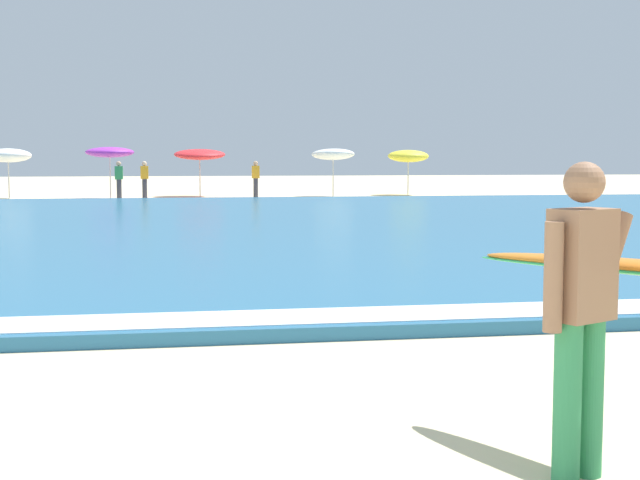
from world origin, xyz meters
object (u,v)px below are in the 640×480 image
(beach_umbrella_2, at_px, (110,152))
(beach_umbrella_4, at_px, (333,154))
(beach_umbrella_5, at_px, (408,156))
(beach_umbrella_1, at_px, (8,155))
(beachgoer_near_row_left, at_px, (256,178))
(beachgoer_near_row_mid, at_px, (145,179))
(surfer_with_board, at_px, (608,289))
(beachgoer_near_row_right, at_px, (119,179))
(beach_umbrella_3, at_px, (200,154))

(beach_umbrella_2, distance_m, beach_umbrella_4, 9.67)
(beach_umbrella_5, bearing_deg, beach_umbrella_1, -177.59)
(beachgoer_near_row_left, distance_m, beachgoer_near_row_mid, 4.71)
(beachgoer_near_row_mid, bearing_deg, beachgoer_near_row_left, 5.38)
(beach_umbrella_1, distance_m, beach_umbrella_5, 17.63)
(surfer_with_board, height_order, beach_umbrella_5, beach_umbrella_5)
(beachgoer_near_row_right, bearing_deg, beachgoer_near_row_left, 11.82)
(beach_umbrella_3, relative_size, beachgoer_near_row_right, 1.45)
(beach_umbrella_1, bearing_deg, beachgoer_near_row_left, -5.75)
(beach_umbrella_2, height_order, beach_umbrella_4, beach_umbrella_2)
(beach_umbrella_3, bearing_deg, beach_umbrella_4, -10.10)
(beachgoer_near_row_left, xyz_separation_m, beachgoer_near_row_mid, (-4.69, -0.44, 0.00))
(beach_umbrella_5, relative_size, beachgoer_near_row_right, 1.33)
(beach_umbrella_5, distance_m, beachgoer_near_row_mid, 12.18)
(beachgoer_near_row_left, relative_size, beachgoer_near_row_right, 1.00)
(beachgoer_near_row_left, xyz_separation_m, beachgoer_near_row_right, (-5.69, -1.19, 0.00))
(beachgoer_near_row_left, bearing_deg, beach_umbrella_4, 12.01)
(beach_umbrella_5, bearing_deg, beach_umbrella_2, -173.76)
(beach_umbrella_4, bearing_deg, beach_umbrella_2, -177.47)
(beachgoer_near_row_right, bearing_deg, beach_umbrella_1, 154.41)
(beach_umbrella_2, xyz_separation_m, beach_umbrella_5, (13.38, 1.46, -0.16))
(beach_umbrella_1, xyz_separation_m, beachgoer_near_row_right, (4.67, -2.23, -0.97))
(beach_umbrella_2, bearing_deg, beachgoer_near_row_left, -3.02)
(beach_umbrella_2, relative_size, beachgoer_near_row_right, 1.38)
(beach_umbrella_1, xyz_separation_m, beachgoer_near_row_mid, (5.67, -1.48, -0.97))
(beach_umbrella_1, bearing_deg, surfer_with_board, -75.71)
(beach_umbrella_4, height_order, beachgoer_near_row_left, beach_umbrella_4)
(beach_umbrella_4, bearing_deg, beachgoer_near_row_right, -168.11)
(beach_umbrella_1, height_order, beachgoer_near_row_mid, beach_umbrella_1)
(beach_umbrella_1, relative_size, beach_umbrella_4, 0.98)
(beach_umbrella_5, xyz_separation_m, beachgoer_near_row_right, (-12.94, -2.98, -0.95))
(beach_umbrella_3, xyz_separation_m, beach_umbrella_4, (5.84, -1.04, 0.01))
(surfer_with_board, xyz_separation_m, beach_umbrella_4, (4.91, 34.95, 0.84))
(surfer_with_board, bearing_deg, beachgoer_near_row_right, 97.44)
(beach_umbrella_1, distance_m, beachgoer_near_row_mid, 5.94)
(beach_umbrella_3, distance_m, beach_umbrella_4, 5.94)
(beach_umbrella_5, bearing_deg, surfer_with_board, -103.49)
(beach_umbrella_1, bearing_deg, beach_umbrella_2, -9.65)
(beach_umbrella_4, bearing_deg, beachgoer_near_row_mid, -171.75)
(beach_umbrella_4, relative_size, beachgoer_near_row_right, 1.38)
(beach_umbrella_1, bearing_deg, beach_umbrella_3, 5.32)
(beach_umbrella_2, height_order, beach_umbrella_3, beach_umbrella_2)
(beach_umbrella_2, bearing_deg, surfer_with_board, -82.18)
(beach_umbrella_1, height_order, beach_umbrella_2, beach_umbrella_2)
(surfer_with_board, height_order, beach_umbrella_3, beach_umbrella_3)
(beach_umbrella_5, bearing_deg, beach_umbrella_3, 179.96)
(surfer_with_board, relative_size, beach_umbrella_2, 1.07)
(beach_umbrella_1, height_order, beach_umbrella_5, beach_umbrella_1)
(beachgoer_near_row_mid, bearing_deg, beach_umbrella_4, 8.25)
(surfer_with_board, distance_m, beachgoer_near_row_right, 33.29)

